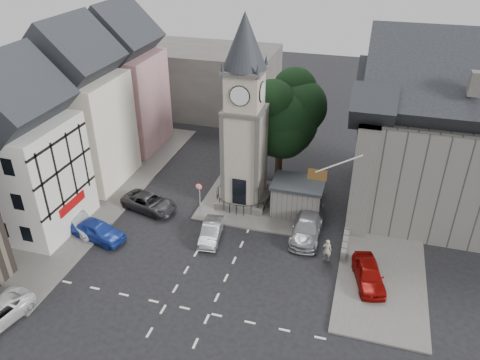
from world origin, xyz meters
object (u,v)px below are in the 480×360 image
(car_east_red, at_px, (369,274))
(car_west_blue, at_px, (98,230))
(clock_tower, at_px, (244,116))
(stone_shelter, at_px, (297,198))
(pedestrian, at_px, (327,250))

(car_east_red, bearing_deg, car_west_blue, 167.55)
(clock_tower, xyz_separation_m, car_east_red, (11.08, -7.69, -7.37))
(car_east_red, bearing_deg, stone_shelter, 116.67)
(stone_shelter, xyz_separation_m, pedestrian, (3.20, -5.50, -0.65))
(car_west_blue, xyz_separation_m, car_east_red, (20.58, 0.71, -0.03))
(stone_shelter, height_order, car_west_blue, stone_shelter)
(clock_tower, bearing_deg, pedestrian, -36.83)
(clock_tower, relative_size, car_east_red, 3.68)
(car_west_blue, bearing_deg, car_east_red, -75.83)
(clock_tower, height_order, pedestrian, clock_tower)
(stone_shelter, bearing_deg, clock_tower, 174.16)
(clock_tower, bearing_deg, stone_shelter, -5.84)
(stone_shelter, bearing_deg, pedestrian, -59.81)
(car_west_blue, relative_size, car_east_red, 1.04)
(stone_shelter, distance_m, pedestrian, 6.40)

